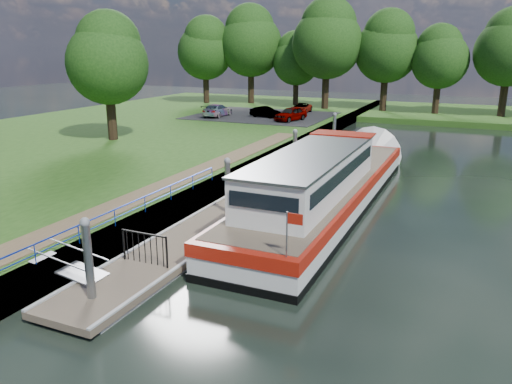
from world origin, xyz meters
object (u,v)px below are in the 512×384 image
at_px(car_d, 301,108).
at_px(pontoon, 266,192).
at_px(car_a, 291,114).
at_px(barge, 329,184).
at_px(car_c, 217,110).
at_px(car_b, 265,112).

bearing_deg(car_d, pontoon, -79.33).
distance_m(car_a, car_d, 6.22).
xyz_separation_m(barge, car_c, (-18.54, 22.63, 0.39)).
height_order(pontoon, car_a, car_a).
height_order(pontoon, car_c, car_c).
relative_size(pontoon, barge, 1.42).
bearing_deg(car_c, car_d, -141.32).
bearing_deg(barge, pontoon, 174.31).
distance_m(barge, car_b, 27.61).
height_order(car_c, car_d, car_c).
distance_m(car_a, car_c, 8.14).
distance_m(car_b, car_c, 5.08).
height_order(pontoon, car_b, car_b).
distance_m(car_a, car_b, 3.52).
height_order(pontoon, barge, barge).
bearing_deg(pontoon, car_b, 113.03).
height_order(car_b, car_c, car_c).
bearing_deg(car_b, pontoon, -144.62).
relative_size(car_a, car_b, 1.18).
xyz_separation_m(car_a, car_b, (-3.25, 1.33, -0.12)).
distance_m(pontoon, barge, 3.72).
xyz_separation_m(barge, car_d, (-11.45, 28.80, 0.29)).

